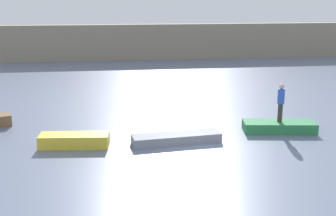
{
  "coord_description": "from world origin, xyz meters",
  "views": [
    {
      "loc": [
        -3.46,
        -17.55,
        6.32
      ],
      "look_at": [
        -0.72,
        3.47,
        0.8
      ],
      "focal_mm": 47.43,
      "sensor_mm": 36.0,
      "label": 1
    }
  ],
  "objects_px": {
    "rowboat_grey": "(176,138)",
    "rowboat_green": "(279,127)",
    "rowboat_yellow": "(74,140)",
    "person_blue_shirt": "(281,101)"
  },
  "relations": [
    {
      "from": "rowboat_grey",
      "to": "rowboat_green",
      "type": "height_order",
      "value": "rowboat_green"
    },
    {
      "from": "rowboat_grey",
      "to": "rowboat_green",
      "type": "relative_size",
      "value": 1.15
    },
    {
      "from": "rowboat_yellow",
      "to": "rowboat_green",
      "type": "xyz_separation_m",
      "value": [
        9.39,
        0.91,
        -0.03
      ]
    },
    {
      "from": "rowboat_yellow",
      "to": "rowboat_grey",
      "type": "bearing_deg",
      "value": 4.54
    },
    {
      "from": "rowboat_grey",
      "to": "rowboat_green",
      "type": "xyz_separation_m",
      "value": [
        5.02,
        0.95,
        0.04
      ]
    },
    {
      "from": "rowboat_yellow",
      "to": "rowboat_green",
      "type": "distance_m",
      "value": 9.43
    },
    {
      "from": "rowboat_yellow",
      "to": "person_blue_shirt",
      "type": "height_order",
      "value": "person_blue_shirt"
    },
    {
      "from": "rowboat_green",
      "to": "person_blue_shirt",
      "type": "relative_size",
      "value": 1.84
    },
    {
      "from": "rowboat_green",
      "to": "person_blue_shirt",
      "type": "height_order",
      "value": "person_blue_shirt"
    },
    {
      "from": "rowboat_grey",
      "to": "rowboat_yellow",
      "type": "bearing_deg",
      "value": 172.83
    }
  ]
}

